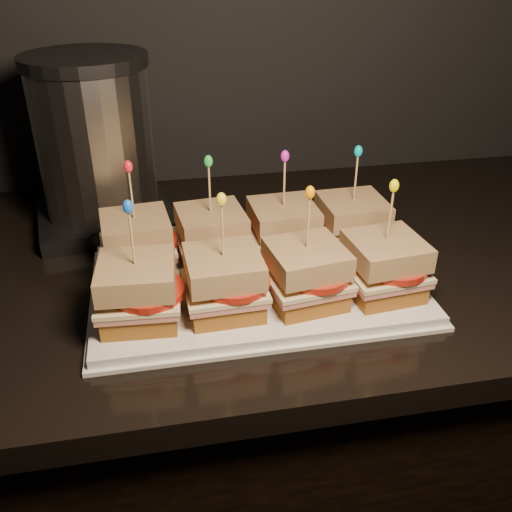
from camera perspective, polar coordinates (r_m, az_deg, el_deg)
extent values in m
cube|color=black|center=(1.27, 12.22, -17.72)|extent=(2.65, 0.64, 0.89)
cube|color=black|center=(0.99, 15.04, 0.80)|extent=(2.69, 0.68, 0.04)
cube|color=silver|center=(0.80, 0.00, -2.84)|extent=(0.45, 0.28, 0.02)
cube|color=silver|center=(0.81, 0.00, -3.20)|extent=(0.46, 0.29, 0.01)
cube|color=brown|center=(0.84, -11.61, -0.35)|extent=(0.10, 0.10, 0.03)
cube|color=#B4655C|center=(0.83, -11.72, 0.64)|extent=(0.11, 0.10, 0.01)
cube|color=beige|center=(0.83, -11.77, 1.06)|extent=(0.11, 0.11, 0.01)
cylinder|color=#AF2214|center=(0.82, -10.98, 1.41)|extent=(0.09, 0.09, 0.01)
cube|color=brown|center=(0.81, -11.97, 2.77)|extent=(0.10, 0.10, 0.03)
cylinder|color=tan|center=(0.79, -12.31, 5.70)|extent=(0.00, 0.00, 0.09)
ellipsoid|color=red|center=(0.78, -12.66, 8.72)|extent=(0.01, 0.01, 0.02)
cube|color=brown|center=(0.84, -4.38, 0.34)|extent=(0.10, 0.10, 0.03)
cube|color=#B4655C|center=(0.83, -4.43, 1.33)|extent=(0.11, 0.10, 0.01)
cube|color=beige|center=(0.83, -4.45, 1.75)|extent=(0.11, 0.11, 0.01)
cylinder|color=#AF2214|center=(0.82, -3.58, 2.10)|extent=(0.09, 0.09, 0.01)
cube|color=brown|center=(0.82, -4.52, 3.46)|extent=(0.10, 0.10, 0.03)
cylinder|color=tan|center=(0.80, -4.65, 6.40)|extent=(0.00, 0.00, 0.09)
ellipsoid|color=green|center=(0.78, -4.78, 9.43)|extent=(0.01, 0.01, 0.02)
cube|color=brown|center=(0.86, 2.68, 1.00)|extent=(0.09, 0.09, 0.03)
cube|color=#B4655C|center=(0.85, 2.71, 1.98)|extent=(0.10, 0.10, 0.01)
cube|color=beige|center=(0.85, 2.72, 2.40)|extent=(0.10, 0.10, 0.01)
cylinder|color=#AF2214|center=(0.84, 3.62, 2.74)|extent=(0.09, 0.09, 0.01)
cube|color=brown|center=(0.83, 2.76, 4.08)|extent=(0.10, 0.10, 0.03)
cylinder|color=tan|center=(0.81, 2.84, 6.98)|extent=(0.00, 0.00, 0.09)
ellipsoid|color=#CC1FB4|center=(0.80, 2.92, 9.96)|extent=(0.01, 0.01, 0.02)
cube|color=brown|center=(0.89, 9.39, 1.62)|extent=(0.09, 0.09, 0.03)
cube|color=#B4655C|center=(0.88, 9.48, 2.57)|extent=(0.10, 0.10, 0.01)
cube|color=beige|center=(0.87, 9.51, 2.97)|extent=(0.10, 0.10, 0.01)
cylinder|color=#AF2214|center=(0.87, 10.43, 3.30)|extent=(0.09, 0.09, 0.01)
cube|color=brown|center=(0.86, 9.67, 4.61)|extent=(0.09, 0.09, 0.03)
cylinder|color=tan|center=(0.84, 9.93, 7.41)|extent=(0.00, 0.00, 0.09)
ellipsoid|color=#04A5B9|center=(0.83, 10.20, 10.29)|extent=(0.01, 0.01, 0.02)
cube|color=brown|center=(0.73, -11.46, -5.30)|extent=(0.10, 0.10, 0.03)
cube|color=#B4655C|center=(0.72, -11.59, -4.23)|extent=(0.11, 0.10, 0.01)
cube|color=beige|center=(0.72, -11.65, -3.76)|extent=(0.11, 0.10, 0.01)
cylinder|color=#AF2214|center=(0.71, -10.74, -3.43)|extent=(0.09, 0.09, 0.01)
cube|color=brown|center=(0.70, -11.88, -1.88)|extent=(0.10, 0.10, 0.03)
cylinder|color=tan|center=(0.68, -12.27, 1.40)|extent=(0.00, 0.00, 0.09)
ellipsoid|color=blue|center=(0.66, -12.69, 4.83)|extent=(0.01, 0.01, 0.02)
cube|color=brown|center=(0.73, -3.14, -4.49)|extent=(0.09, 0.09, 0.03)
cube|color=#B4655C|center=(0.72, -3.18, -3.41)|extent=(0.10, 0.10, 0.01)
cube|color=beige|center=(0.72, -3.19, -2.95)|extent=(0.10, 0.10, 0.01)
cylinder|color=#AF2214|center=(0.71, -2.19, -2.60)|extent=(0.09, 0.09, 0.01)
cube|color=brown|center=(0.71, -3.26, -1.06)|extent=(0.10, 0.10, 0.03)
cylinder|color=tan|center=(0.68, -3.37, 2.23)|extent=(0.00, 0.00, 0.09)
ellipsoid|color=yellow|center=(0.66, -3.48, 5.68)|extent=(0.01, 0.01, 0.02)
cube|color=brown|center=(0.75, 4.92, -3.62)|extent=(0.10, 0.10, 0.03)
cube|color=#B4655C|center=(0.74, 4.97, -2.55)|extent=(0.11, 0.11, 0.01)
cube|color=beige|center=(0.74, 4.99, -2.10)|extent=(0.11, 0.11, 0.01)
cylinder|color=#AF2214|center=(0.73, 6.05, -1.74)|extent=(0.09, 0.09, 0.01)
cube|color=brown|center=(0.72, 5.09, -0.24)|extent=(0.10, 0.10, 0.03)
cylinder|color=tan|center=(0.70, 5.25, 2.98)|extent=(0.00, 0.00, 0.09)
ellipsoid|color=orange|center=(0.68, 5.43, 6.35)|extent=(0.01, 0.01, 0.02)
cube|color=brown|center=(0.78, 12.44, -2.74)|extent=(0.10, 0.10, 0.03)
cube|color=#B4655C|center=(0.78, 12.57, -1.71)|extent=(0.11, 0.10, 0.01)
cube|color=beige|center=(0.77, 12.62, -1.26)|extent=(0.11, 0.11, 0.01)
cylinder|color=#AF2214|center=(0.77, 13.68, -0.92)|extent=(0.09, 0.09, 0.01)
cube|color=brown|center=(0.76, 12.85, 0.53)|extent=(0.10, 0.10, 0.03)
cylinder|color=tan|center=(0.74, 13.24, 3.62)|extent=(0.00, 0.00, 0.09)
ellipsoid|color=#FDE104|center=(0.72, 13.66, 6.84)|extent=(0.01, 0.01, 0.02)
cube|color=#262628|center=(1.02, -14.75, 3.80)|extent=(0.24, 0.21, 0.03)
cylinder|color=silver|center=(0.97, -15.76, 10.85)|extent=(0.18, 0.18, 0.24)
cylinder|color=#262628|center=(0.94, -16.88, 18.24)|extent=(0.19, 0.19, 0.02)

